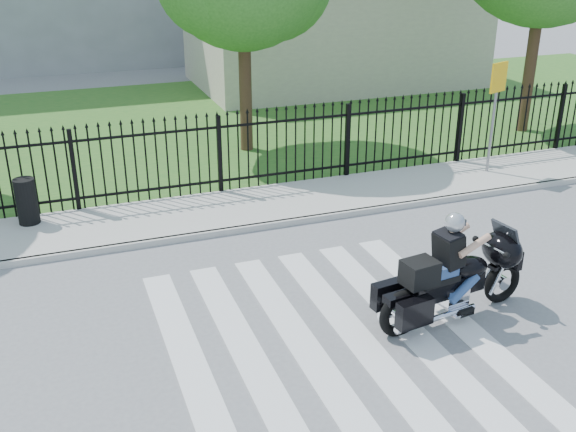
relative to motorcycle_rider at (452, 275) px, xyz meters
name	(u,v)px	position (x,y,z in m)	size (l,w,h in m)	color
ground	(330,340)	(-1.91, 0.05, -0.72)	(120.00, 120.00, 0.00)	slate
crosswalk	(330,340)	(-1.91, 0.05, -0.72)	(5.00, 5.50, 0.01)	silver
sidewalk	(234,210)	(-1.91, 5.05, -0.66)	(40.00, 2.00, 0.12)	#ADAAA3
curb	(248,228)	(-1.91, 4.05, -0.66)	(40.00, 0.12, 0.12)	#ADAAA3
grass_strip	(169,126)	(-1.91, 12.05, -0.71)	(40.00, 12.00, 0.02)	#2A5F20
iron_fence	(220,157)	(-1.91, 6.05, 0.18)	(26.00, 0.04, 1.80)	black
building_low	(333,35)	(5.09, 16.05, 1.03)	(10.00, 6.00, 3.50)	beige
motorcycle_rider	(452,275)	(0.00, 0.00, 0.00)	(2.66, 1.08, 1.76)	black
traffic_sign	(496,95)	(4.33, 5.13, 1.22)	(0.54, 0.23, 2.55)	gray
litter_bin	(27,201)	(-5.86, 5.64, -0.15)	(0.40, 0.40, 0.91)	black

